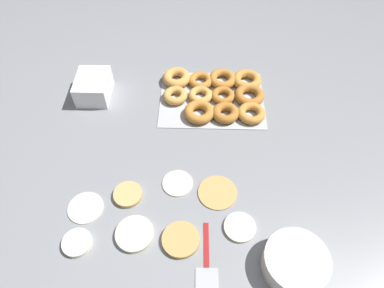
# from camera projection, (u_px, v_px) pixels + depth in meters

# --- Properties ---
(ground_plane) EXTENTS (3.00, 3.00, 0.00)m
(ground_plane) POSITION_uv_depth(u_px,v_px,m) (169.00, 182.00, 1.07)
(ground_plane) COLOR gray
(pancake_0) EXTENTS (0.10, 0.10, 0.01)m
(pancake_0) POSITION_uv_depth(u_px,v_px,m) (85.00, 207.00, 1.01)
(pancake_0) COLOR beige
(pancake_0) RESTS_ON ground_plane
(pancake_1) EXTENTS (0.11, 0.11, 0.02)m
(pancake_1) POSITION_uv_depth(u_px,v_px,m) (135.00, 234.00, 0.96)
(pancake_1) COLOR beige
(pancake_1) RESTS_ON ground_plane
(pancake_2) EXTENTS (0.11, 0.11, 0.02)m
(pancake_2) POSITION_uv_depth(u_px,v_px,m) (181.00, 240.00, 0.95)
(pancake_2) COLOR tan
(pancake_2) RESTS_ON ground_plane
(pancake_3) EXTENTS (0.09, 0.09, 0.01)m
(pancake_3) POSITION_uv_depth(u_px,v_px,m) (240.00, 227.00, 0.97)
(pancake_3) COLOR beige
(pancake_3) RESTS_ON ground_plane
(pancake_4) EXTENTS (0.10, 0.10, 0.01)m
(pancake_4) POSITION_uv_depth(u_px,v_px,m) (178.00, 183.00, 1.06)
(pancake_4) COLOR beige
(pancake_4) RESTS_ON ground_plane
(pancake_5) EXTENTS (0.09, 0.09, 0.02)m
(pancake_5) POSITION_uv_depth(u_px,v_px,m) (128.00, 195.00, 1.04)
(pancake_5) COLOR tan
(pancake_5) RESTS_ON ground_plane
(pancake_6) EXTENTS (0.12, 0.12, 0.01)m
(pancake_6) POSITION_uv_depth(u_px,v_px,m) (218.00, 192.00, 1.04)
(pancake_6) COLOR tan
(pancake_6) RESTS_ON ground_plane
(pancake_7) EXTENTS (0.08, 0.08, 0.02)m
(pancake_7) POSITION_uv_depth(u_px,v_px,m) (77.00, 243.00, 0.94)
(pancake_7) COLOR silver
(pancake_7) RESTS_ON ground_plane
(donut_tray) EXTENTS (0.39, 0.29, 0.04)m
(donut_tray) POSITION_uv_depth(u_px,v_px,m) (216.00, 94.00, 1.28)
(donut_tray) COLOR #ADAFB5
(donut_tray) RESTS_ON ground_plane
(batter_bowl) EXTENTS (0.17, 0.17, 0.07)m
(batter_bowl) POSITION_uv_depth(u_px,v_px,m) (295.00, 263.00, 0.89)
(batter_bowl) COLOR silver
(batter_bowl) RESTS_ON ground_plane
(container_stack) EXTENTS (0.12, 0.15, 0.08)m
(container_stack) POSITION_uv_depth(u_px,v_px,m) (94.00, 87.00, 1.27)
(container_stack) COLOR white
(container_stack) RESTS_ON ground_plane
(spatula) EXTENTS (0.06, 0.23, 0.01)m
(spatula) POSITION_uv_depth(u_px,v_px,m) (207.00, 278.00, 0.89)
(spatula) COLOR maroon
(spatula) RESTS_ON ground_plane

